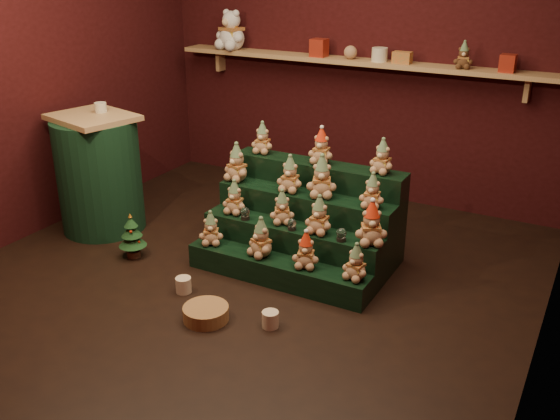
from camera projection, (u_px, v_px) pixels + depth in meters
The scene contains 39 objects.
ground at pixel (249, 275), 4.63m from camera, with size 4.00×4.00×0.00m, color black.
back_wall at pixel (362, 48), 5.75m from camera, with size 4.00×0.10×2.80m, color black.
left_wall at pixel (28, 62), 5.00m from camera, with size 0.10×4.00×2.80m, color black.
back_shelf at pixel (354, 62), 5.65m from camera, with size 3.60×0.26×0.24m.
riser_tier_front at pixel (277, 271), 4.49m from camera, with size 1.40×0.22×0.18m, color black.
riser_tier_midfront at pixel (291, 248), 4.63m from camera, with size 1.40×0.22×0.36m, color black.
riser_tier_midback at pixel (305, 226), 4.78m from camera, with size 1.40×0.22×0.54m, color black.
riser_tier_back at pixel (317, 206), 4.92m from camera, with size 1.40×0.22×0.72m, color black.
teddy_0 at pixel (211, 228), 4.65m from camera, with size 0.18×0.16×0.26m, color tan, non-canonical shape.
teddy_1 at pixel (261, 237), 4.46m from camera, with size 0.21×0.19×0.29m, color tan, non-canonical shape.
teddy_2 at pixel (306, 250), 4.30m from camera, with size 0.19×0.17×0.26m, color tan, non-canonical shape.
teddy_3 at pixel (356, 262), 4.15m from camera, with size 0.18×0.16×0.26m, color tan, non-canonical shape.
teddy_4 at pixel (235, 197), 4.74m from camera, with size 0.19×0.17×0.26m, color tan, non-canonical shape.
teddy_5 at pixel (282, 207), 4.57m from camera, with size 0.18×0.16×0.25m, color tan, non-canonical shape.
teddy_6 at pixel (319, 215), 4.40m from camera, with size 0.20×0.18×0.28m, color tan, non-canonical shape.
teddy_7 at pixel (371, 223), 4.23m from camera, with size 0.22×0.20×0.31m, color tan, non-canonical shape.
teddy_8 at pixel (237, 162), 4.89m from camera, with size 0.21×0.19×0.30m, color tan, non-canonical shape.
teddy_9 at pixel (290, 174), 4.67m from camera, with size 0.20×0.18×0.28m, color tan, non-canonical shape.
teddy_10 at pixel (322, 176), 4.56m from camera, with size 0.22×0.20×0.31m, color tan, non-canonical shape.
teddy_11 at pixel (372, 191), 4.37m from camera, with size 0.18×0.16×0.25m, color tan, non-canonical shape.
teddy_12 at pixel (263, 138), 4.97m from camera, with size 0.18×0.16×0.25m, color tan, non-canonical shape.
teddy_13 at pixel (321, 146), 4.72m from camera, with size 0.19×0.17×0.27m, color tan, non-canonical shape.
teddy_14 at pixel (383, 156), 4.51m from camera, with size 0.18×0.16×0.25m, color tan, non-canonical shape.
snow_globe_a at pixel (245, 213), 4.66m from camera, with size 0.07×0.07×0.10m.
snow_globe_b at pixel (292, 224), 4.48m from camera, with size 0.06×0.06×0.09m.
snow_globe_c at pixel (341, 235), 4.31m from camera, with size 0.07×0.07×0.09m.
side_table at pixel (99, 174), 5.23m from camera, with size 0.76×0.69×1.00m.
table_ornament at pixel (101, 107), 5.11m from camera, with size 0.10×0.10×0.08m, color beige.
mini_christmas_tree at pixel (132, 236), 4.83m from camera, with size 0.22×0.22×0.37m.
mug_left at pixel (184, 285), 4.37m from camera, with size 0.11×0.11×0.11m, color beige.
mug_right at pixel (270, 319), 3.97m from camera, with size 0.11×0.11×0.11m, color beige.
wicker_basket at pixel (206, 313), 4.05m from camera, with size 0.30×0.30×0.09m, color #92603B.
white_bear at pixel (231, 24), 6.09m from camera, with size 0.34×0.31×0.48m, color white, non-canonical shape.
brown_bear at pixel (464, 55), 5.13m from camera, with size 0.16×0.14×0.22m, color #54341C, non-canonical shape.
gift_tin_red_a at pixel (319, 48), 5.74m from camera, with size 0.14×0.14×0.16m, color #A62B19.
gift_tin_cream at pixel (380, 55), 5.48m from camera, with size 0.14×0.14×0.12m, color beige.
gift_tin_red_b at pixel (508, 63), 5.00m from camera, with size 0.12×0.12×0.14m, color #A62B19.
shelf_plush_ball at pixel (350, 52), 5.61m from camera, with size 0.12×0.12×0.12m, color tan.
scarf_gift_box at pixel (402, 58), 5.40m from camera, with size 0.16×0.10×0.10m, color #E1561F.
Camera 1 is at (2.16, -3.47, 2.22)m, focal length 40.00 mm.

